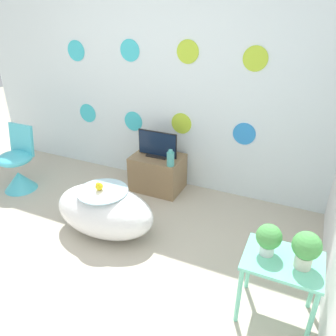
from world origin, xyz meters
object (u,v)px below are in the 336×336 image
at_px(bathtub, 105,211).
at_px(vase, 171,159).
at_px(tv, 157,146).
at_px(chair, 18,169).
at_px(potted_plant_right, 306,248).
at_px(potted_plant_left, 269,238).

xyz_separation_m(bathtub, vase, (0.32, 0.81, 0.27)).
xyz_separation_m(bathtub, tv, (0.09, 0.96, 0.32)).
height_order(chair, potted_plant_right, same).
bearing_deg(chair, potted_plant_left, -10.86).
distance_m(tv, potted_plant_right, 2.09).
xyz_separation_m(bathtub, potted_plant_left, (1.52, -0.29, 0.39)).
relative_size(tv, potted_plant_left, 2.11).
xyz_separation_m(tv, potted_plant_left, (1.43, -1.25, 0.08)).
bearing_deg(potted_plant_right, vase, 141.74).
xyz_separation_m(tv, potted_plant_right, (1.66, -1.28, 0.10)).
distance_m(chair, potted_plant_left, 3.00).
height_order(bathtub, potted_plant_left, potted_plant_left).
relative_size(tv, vase, 2.54).
distance_m(chair, potted_plant_right, 3.23).
xyz_separation_m(bathtub, chair, (-1.41, 0.27, 0.02)).
bearing_deg(tv, potted_plant_left, -41.16).
distance_m(chair, vase, 1.83).
relative_size(chair, potted_plant_left, 3.40).
height_order(tv, vase, tv).
bearing_deg(chair, vase, 17.05).
bearing_deg(vase, potted_plant_right, -38.26).
height_order(vase, potted_plant_left, potted_plant_left).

